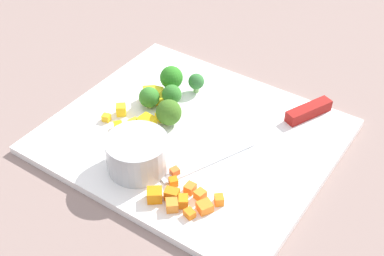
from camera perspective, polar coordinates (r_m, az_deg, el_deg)
ground_plane at (r=0.78m, az=0.00°, el=-1.24°), size 4.00×4.00×0.00m
cutting_board at (r=0.77m, az=0.00°, el=-0.91°), size 0.40×0.35×0.01m
prep_bowl at (r=0.71m, az=-5.98°, el=-2.82°), size 0.09×0.09×0.05m
chef_knife at (r=0.79m, az=9.66°, el=0.41°), size 0.14×0.28×0.02m
carrot_dice_0 at (r=0.69m, az=-2.04°, el=-5.88°), size 0.02×0.02×0.01m
carrot_dice_1 at (r=0.67m, az=2.97°, el=-7.86°), size 0.02×0.02×0.01m
carrot_dice_2 at (r=0.68m, az=-0.21°, el=-6.60°), size 0.01×0.01×0.01m
carrot_dice_3 at (r=0.66m, az=-2.20°, el=-8.43°), size 0.02×0.02×0.01m
carrot_dice_4 at (r=0.67m, az=-4.11°, el=-7.32°), size 0.03×0.03×0.02m
carrot_dice_5 at (r=0.67m, az=0.89°, el=-7.30°), size 0.01×0.02×0.01m
carrot_dice_6 at (r=0.65m, az=-0.27°, el=-9.33°), size 0.02×0.01×0.01m
carrot_dice_7 at (r=0.70m, az=-1.89°, el=-4.82°), size 0.01×0.01×0.01m
carrot_dice_8 at (r=0.67m, az=-2.21°, el=-7.28°), size 0.02×0.02×0.02m
carrot_dice_9 at (r=0.66m, az=1.40°, el=-8.62°), size 0.02×0.02×0.01m
carrot_dice_10 at (r=0.66m, az=-0.96°, el=-8.02°), size 0.02×0.02×0.01m
pepper_dice_0 at (r=0.82m, az=-3.42°, el=2.79°), size 0.01×0.01×0.01m
pepper_dice_1 at (r=0.78m, az=-8.06°, el=0.23°), size 0.02×0.02×0.01m
pepper_dice_2 at (r=0.79m, az=-3.26°, el=1.44°), size 0.01×0.02×0.01m
pepper_dice_3 at (r=0.79m, az=-6.35°, el=0.55°), size 0.02×0.02×0.01m
pepper_dice_4 at (r=0.80m, az=-9.35°, el=1.12°), size 0.01×0.01×0.01m
pepper_dice_5 at (r=0.83m, az=-4.70°, el=3.68°), size 0.03×0.03×0.02m
pepper_dice_6 at (r=0.84m, az=-3.89°, el=3.89°), size 0.02×0.02×0.01m
pepper_dice_7 at (r=0.81m, az=-7.76°, el=1.99°), size 0.02×0.02×0.02m
pepper_dice_8 at (r=0.77m, az=-6.52°, el=-0.27°), size 0.02×0.02×0.01m
pepper_dice_9 at (r=0.78m, az=-4.96°, el=0.60°), size 0.02×0.02×0.02m
broccoli_floret_0 at (r=0.81m, az=-2.22°, el=3.64°), size 0.03×0.03×0.04m
broccoli_floret_1 at (r=0.84m, az=0.47°, el=5.07°), size 0.03×0.03×0.03m
broccoli_floret_2 at (r=0.84m, az=-2.26°, el=5.49°), size 0.04×0.04×0.04m
broccoli_floret_3 at (r=0.81m, az=-4.70°, el=3.36°), size 0.03×0.03×0.03m
broccoli_floret_4 at (r=0.78m, az=-2.56°, el=1.69°), size 0.04×0.04×0.04m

